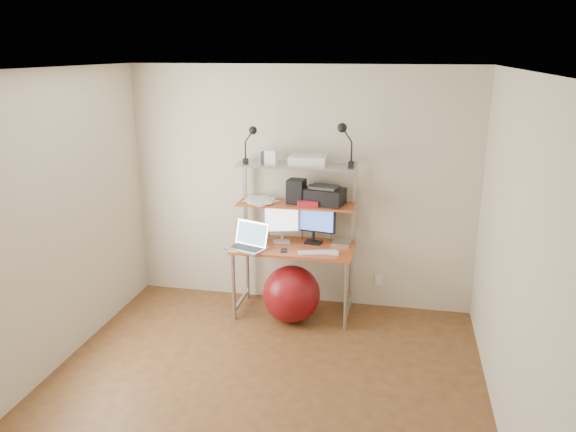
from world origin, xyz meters
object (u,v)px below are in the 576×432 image
(monitor_silver, at_px, (282,222))
(printer, at_px, (324,196))
(laptop, at_px, (249,243))
(exercise_ball, at_px, (291,294))
(monitor_black, at_px, (314,221))

(monitor_silver, relative_size, printer, 0.94)
(printer, bearing_deg, laptop, -145.84)
(monitor_silver, xyz_separation_m, exercise_ball, (0.15, -0.26, -0.67))
(laptop, relative_size, exercise_ball, 0.78)
(monitor_silver, xyz_separation_m, laptop, (-0.28, -0.23, -0.16))
(laptop, bearing_deg, monitor_silver, 60.07)
(monitor_black, relative_size, printer, 1.04)
(printer, distance_m, exercise_ball, 1.04)
(exercise_ball, bearing_deg, printer, 50.12)
(printer, height_order, exercise_ball, printer)
(monitor_silver, height_order, laptop, monitor_silver)
(monitor_silver, relative_size, exercise_ball, 0.72)
(printer, bearing_deg, monitor_black, -166.19)
(monitor_silver, xyz_separation_m, monitor_black, (0.32, 0.05, 0.01))
(laptop, bearing_deg, monitor_black, 45.99)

